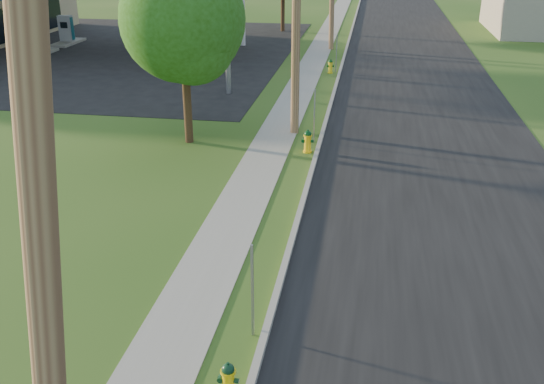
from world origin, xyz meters
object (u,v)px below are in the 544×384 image
object	(u,v)px
fuel_pump_ne	(176,48)
fuel_pump_se	(194,37)
fuel_pump_nw	(37,43)
hydrant_mid	(308,141)
fuel_pump_sw	(67,33)
car_silver	(183,41)
hydrant_far	(330,66)
hydrant_near	(228,380)
utility_pole_mid	(296,0)
tree_verge	(185,25)
utility_pole_near	(40,237)

from	to	relation	value
fuel_pump_ne	fuel_pump_se	bearing A→B (deg)	90.00
fuel_pump_nw	hydrant_mid	world-z (taller)	fuel_pump_nw
fuel_pump_sw	car_silver	bearing A→B (deg)	-9.31
hydrant_far	hydrant_near	bearing A→B (deg)	-89.56
car_silver	utility_pole_mid	bearing A→B (deg)	-148.89
hydrant_mid	fuel_pump_nw	bearing A→B (deg)	140.92
tree_verge	hydrant_near	xyz separation A→B (m)	(4.40, -12.76, -3.90)
fuel_pump_ne	fuel_pump_sw	world-z (taller)	same
tree_verge	hydrant_near	size ratio (longest dim) A/B	9.19
fuel_pump_ne	hydrant_near	world-z (taller)	fuel_pump_ne
fuel_pump_nw	hydrant_near	size ratio (longest dim) A/B	4.45
fuel_pump_ne	tree_verge	world-z (taller)	tree_verge
fuel_pump_nw	fuel_pump_sw	size ratio (longest dim) A/B	1.00
hydrant_near	car_silver	bearing A→B (deg)	108.35
fuel_pump_sw	hydrant_mid	world-z (taller)	fuel_pump_sw
hydrant_near	fuel_pump_nw	bearing A→B (deg)	124.13
tree_verge	hydrant_near	distance (m)	14.05
fuel_pump_nw	hydrant_near	bearing A→B (deg)	-55.87
tree_verge	hydrant_mid	distance (m)	5.83
utility_pole_mid	car_silver	size ratio (longest dim) A/B	2.48
fuel_pump_nw	tree_verge	bearing A→B (deg)	-46.00
utility_pole_mid	fuel_pump_se	distance (m)	19.65
fuel_pump_se	hydrant_far	size ratio (longest dim) A/B	4.14
utility_pole_near	tree_verge	size ratio (longest dim) A/B	1.44
hydrant_near	car_silver	xyz separation A→B (m)	(-9.99, 30.12, 0.32)
fuel_pump_sw	tree_verge	bearing A→B (deg)	-52.76
utility_pole_near	hydrant_near	size ratio (longest dim) A/B	13.19
hydrant_near	car_silver	distance (m)	31.74
fuel_pump_se	hydrant_near	distance (m)	33.00
fuel_pump_nw	car_silver	distance (m)	9.05
fuel_pump_nw	fuel_pump_se	world-z (taller)	same
fuel_pump_nw	hydrant_far	size ratio (longest dim) A/B	4.14
fuel_pump_se	fuel_pump_nw	bearing A→B (deg)	-156.04
hydrant_near	utility_pole_near	bearing A→B (deg)	-102.62
utility_pole_mid	fuel_pump_se	world-z (taller)	utility_pole_mid
fuel_pump_ne	tree_verge	distance (m)	16.09
fuel_pump_se	tree_verge	bearing A→B (deg)	-74.31
fuel_pump_nw	fuel_pump_sw	world-z (taller)	same
fuel_pump_sw	hydrant_near	xyz separation A→B (m)	(18.67, -31.55, -0.37)
tree_verge	car_silver	size ratio (longest dim) A/B	1.67
hydrant_near	hydrant_mid	size ratio (longest dim) A/B	0.86
fuel_pump_sw	tree_verge	distance (m)	23.85
utility_pole_near	fuel_pump_se	size ratio (longest dim) A/B	2.96
fuel_pump_sw	hydrant_mid	xyz separation A→B (m)	(18.65, -19.14, -0.31)
hydrant_far	car_silver	bearing A→B (deg)	154.03
fuel_pump_se	hydrant_mid	bearing A→B (deg)	-63.26
tree_verge	car_silver	xyz separation A→B (m)	(-5.60, 17.36, -3.58)
fuel_pump_nw	fuel_pump_se	size ratio (longest dim) A/B	1.00
fuel_pump_nw	car_silver	size ratio (longest dim) A/B	0.81
utility_pole_mid	tree_verge	xyz separation A→B (m)	(-3.62, -1.78, -0.70)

